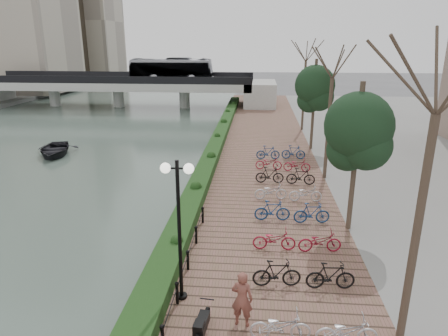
# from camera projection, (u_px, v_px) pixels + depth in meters

# --- Properties ---
(river_water) EXTENTS (30.00, 130.00, 0.02)m
(river_water) POSITION_uv_depth(u_px,v_px,m) (44.00, 142.00, 35.19)
(river_water) COLOR #4C5F53
(river_water) RESTS_ON ground
(promenade) EXTENTS (8.00, 75.00, 0.50)m
(promenade) POSITION_uv_depth(u_px,v_px,m) (259.00, 172.00, 26.45)
(promenade) COLOR brown
(promenade) RESTS_ON ground
(hedge) EXTENTS (1.10, 56.00, 0.60)m
(hedge) POSITION_uv_depth(u_px,v_px,m) (213.00, 153.00, 28.93)
(hedge) COLOR #1B3C16
(hedge) RESTS_ON promenade
(chain_fence) EXTENTS (0.10, 14.10, 0.70)m
(chain_fence) POSITION_uv_depth(u_px,v_px,m) (170.00, 314.00, 11.76)
(chain_fence) COLOR black
(chain_fence) RESTS_ON promenade
(lamppost) EXTENTS (1.02, 0.32, 4.71)m
(lamppost) POSITION_uv_depth(u_px,v_px,m) (178.00, 201.00, 12.09)
(lamppost) COLOR black
(lamppost) RESTS_ON promenade
(motorcycle) EXTENTS (0.56, 1.40, 0.85)m
(motorcycle) POSITION_uv_depth(u_px,v_px,m) (202.00, 323.00, 11.27)
(motorcycle) COLOR black
(motorcycle) RESTS_ON promenade
(pedestrian) EXTENTS (0.70, 0.52, 1.77)m
(pedestrian) POSITION_uv_depth(u_px,v_px,m) (242.00, 299.00, 11.61)
(pedestrian) COLOR brown
(pedestrian) RESTS_ON promenade
(bicycle_parking) EXTENTS (2.40, 19.89, 1.00)m
(bicycle_parking) POSITION_uv_depth(u_px,v_px,m) (290.00, 203.00, 19.57)
(bicycle_parking) COLOR silver
(bicycle_parking) RESTS_ON promenade
(street_trees) EXTENTS (3.20, 37.12, 6.80)m
(street_trees) POSITION_uv_depth(u_px,v_px,m) (339.00, 140.00, 20.50)
(street_trees) COLOR #3B3023
(street_trees) RESTS_ON promenade
(bridge) EXTENTS (36.00, 10.77, 6.50)m
(bridge) POSITION_uv_depth(u_px,v_px,m) (129.00, 82.00, 53.03)
(bridge) COLOR #AFAFA9
(bridge) RESTS_ON ground
(boat) EXTENTS (4.26, 5.12, 0.92)m
(boat) POSITION_uv_depth(u_px,v_px,m) (54.00, 150.00, 31.04)
(boat) COLOR black
(boat) RESTS_ON river_water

